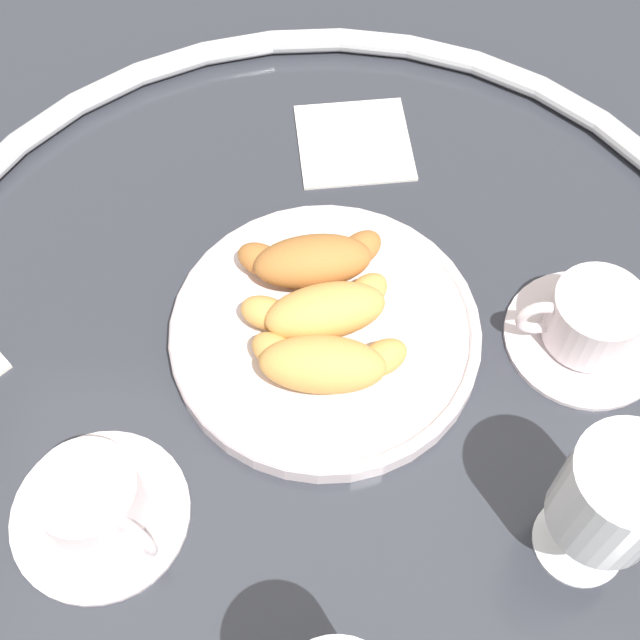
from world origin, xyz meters
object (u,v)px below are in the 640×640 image
Objects in this scene: coffee_cup_far at (590,323)px; croissant_large at (328,362)px; coffee_cup_near at (95,504)px; croissant_extra at (312,260)px; juice_glass_left at (615,498)px; folded_napkin at (354,141)px; pastry_plate at (320,331)px; croissant_small at (319,309)px.

croissant_large is at bearing -165.48° from coffee_cup_far.
croissant_large is at bearing 35.48° from coffee_cup_near.
coffee_cup_far is (0.38, 0.17, 0.00)m from coffee_cup_near.
juice_glass_left is (0.21, -0.22, 0.05)m from croissant_extra.
folded_napkin is (-0.18, 0.39, -0.09)m from juice_glass_left.
croissant_extra reaches higher than pastry_plate.
coffee_cup_near is (-0.17, -0.12, -0.02)m from croissant_large.
croissant_large is at bearing -79.85° from croissant_extra.
pastry_plate is at bearing -74.05° from croissant_small.
coffee_cup_far is at bearing -10.45° from croissant_extra.
croissant_small reaches higher than folded_napkin.
croissant_small is (-0.00, 0.00, 0.03)m from pastry_plate.
pastry_plate is at bearing -95.84° from folded_napkin.
croissant_small reaches higher than pastry_plate.
croissant_large reaches higher than pastry_plate.
croissant_extra reaches higher than coffee_cup_far.
coffee_cup_near is 0.42m from coffee_cup_far.
pastry_plate is 0.23m from folded_napkin.
croissant_extra is at bearing 100.15° from croissant_large.
croissant_large is 1.04× the size of croissant_small.
juice_glass_left is at bearing -65.77° from folded_napkin.
croissant_small is 0.97× the size of coffee_cup_near.
croissant_small is 1.20× the size of folded_napkin.
coffee_cup_near reaches higher than folded_napkin.
croissant_small reaches higher than coffee_cup_far.
coffee_cup_far reaches higher than pastry_plate.
croissant_small is 0.97× the size of coffee_cup_far.
croissant_small is 0.94× the size of juice_glass_left.
croissant_small is 0.27m from juice_glass_left.
juice_glass_left is at bearing -40.30° from croissant_small.
croissant_large is 0.98× the size of juice_glass_left.
pastry_plate is 0.27m from juice_glass_left.
juice_glass_left reaches higher than pastry_plate.
juice_glass_left reaches higher than croissant_small.
coffee_cup_near reaches higher than pastry_plate.
pastry_plate is 0.06m from croissant_extra.
coffee_cup_near is at bearing -114.82° from folded_napkin.
coffee_cup_near is at bearing -144.52° from croissant_large.
coffee_cup_near is at bearing -133.08° from croissant_small.
pastry_plate is at bearing -177.56° from coffee_cup_far.
folded_napkin is (0.03, 0.17, -0.04)m from croissant_extra.
croissant_small and croissant_extra have the same top height.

